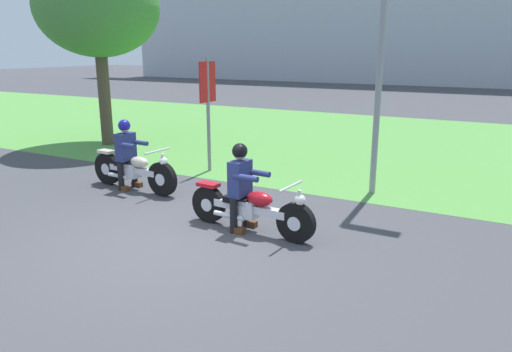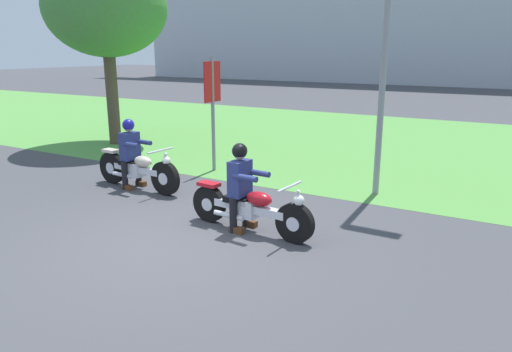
{
  "view_description": "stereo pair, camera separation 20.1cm",
  "coord_description": "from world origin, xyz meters",
  "px_view_note": "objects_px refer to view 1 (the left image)",
  "views": [
    {
      "loc": [
        4.25,
        -5.12,
        2.77
      ],
      "look_at": [
        0.79,
        1.25,
        0.85
      ],
      "focal_mm": 33.84,
      "sensor_mm": 36.0,
      "label": 1
    },
    {
      "loc": [
        4.43,
        -5.02,
        2.77
      ],
      "look_at": [
        0.79,
        1.25,
        0.85
      ],
      "focal_mm": 33.84,
      "sensor_mm": 36.0,
      "label": 2
    }
  ],
  "objects_px": {
    "motorcycle_follow": "(134,170)",
    "rider_follow": "(126,149)",
    "sign_banner": "(208,97)",
    "motorcycle_lead": "(250,208)",
    "streetlight_pole": "(390,5)",
    "tree_roadside": "(97,8)",
    "rider_lead": "(241,180)"
  },
  "relations": [
    {
      "from": "sign_banner",
      "to": "streetlight_pole",
      "type": "bearing_deg",
      "value": 0.66
    },
    {
      "from": "motorcycle_follow",
      "to": "streetlight_pole",
      "type": "bearing_deg",
      "value": 29.64
    },
    {
      "from": "sign_banner",
      "to": "rider_follow",
      "type": "bearing_deg",
      "value": -106.9
    },
    {
      "from": "rider_lead",
      "to": "streetlight_pole",
      "type": "relative_size",
      "value": 0.25
    },
    {
      "from": "rider_follow",
      "to": "sign_banner",
      "type": "distance_m",
      "value": 2.3
    },
    {
      "from": "motorcycle_follow",
      "to": "rider_follow",
      "type": "xyz_separation_m",
      "value": [
        -0.17,
        0.01,
        0.42
      ]
    },
    {
      "from": "rider_follow",
      "to": "motorcycle_follow",
      "type": "bearing_deg",
      "value": -0.79
    },
    {
      "from": "motorcycle_follow",
      "to": "sign_banner",
      "type": "height_order",
      "value": "sign_banner"
    },
    {
      "from": "rider_lead",
      "to": "sign_banner",
      "type": "relative_size",
      "value": 0.53
    },
    {
      "from": "streetlight_pole",
      "to": "sign_banner",
      "type": "bearing_deg",
      "value": -179.34
    },
    {
      "from": "motorcycle_lead",
      "to": "rider_lead",
      "type": "height_order",
      "value": "rider_lead"
    },
    {
      "from": "rider_lead",
      "to": "tree_roadside",
      "type": "relative_size",
      "value": 0.26
    },
    {
      "from": "tree_roadside",
      "to": "streetlight_pole",
      "type": "xyz_separation_m",
      "value": [
        8.43,
        -1.19,
        -0.36
      ]
    },
    {
      "from": "motorcycle_lead",
      "to": "sign_banner",
      "type": "distance_m",
      "value": 4.24
    },
    {
      "from": "rider_lead",
      "to": "motorcycle_follow",
      "type": "distance_m",
      "value": 3.17
    },
    {
      "from": "rider_follow",
      "to": "tree_roadside",
      "type": "distance_m",
      "value": 5.9
    },
    {
      "from": "rider_lead",
      "to": "streetlight_pole",
      "type": "height_order",
      "value": "streetlight_pole"
    },
    {
      "from": "streetlight_pole",
      "to": "motorcycle_follow",
      "type": "bearing_deg",
      "value": -154.61
    },
    {
      "from": "rider_lead",
      "to": "streetlight_pole",
      "type": "xyz_separation_m",
      "value": [
        1.39,
        2.98,
        2.72
      ]
    },
    {
      "from": "rider_lead",
      "to": "streetlight_pole",
      "type": "bearing_deg",
      "value": 69.28
    },
    {
      "from": "rider_lead",
      "to": "sign_banner",
      "type": "distance_m",
      "value": 4.01
    },
    {
      "from": "tree_roadside",
      "to": "streetlight_pole",
      "type": "height_order",
      "value": "streetlight_pole"
    },
    {
      "from": "rider_lead",
      "to": "sign_banner",
      "type": "xyz_separation_m",
      "value": [
        -2.57,
        2.93,
        0.92
      ]
    },
    {
      "from": "motorcycle_lead",
      "to": "streetlight_pole",
      "type": "xyz_separation_m",
      "value": [
        1.22,
        2.99,
        3.14
      ]
    },
    {
      "from": "tree_roadside",
      "to": "motorcycle_follow",
      "type": "bearing_deg",
      "value": -39.18
    },
    {
      "from": "streetlight_pole",
      "to": "sign_banner",
      "type": "height_order",
      "value": "streetlight_pole"
    },
    {
      "from": "rider_lead",
      "to": "motorcycle_follow",
      "type": "relative_size",
      "value": 0.62
    },
    {
      "from": "motorcycle_follow",
      "to": "tree_roadside",
      "type": "relative_size",
      "value": 0.42
    },
    {
      "from": "tree_roadside",
      "to": "sign_banner",
      "type": "bearing_deg",
      "value": -15.42
    },
    {
      "from": "tree_roadside",
      "to": "sign_banner",
      "type": "xyz_separation_m",
      "value": [
        4.47,
        -1.23,
        -2.15
      ]
    },
    {
      "from": "rider_follow",
      "to": "sign_banner",
      "type": "bearing_deg",
      "value": 77.36
    },
    {
      "from": "motorcycle_lead",
      "to": "rider_follow",
      "type": "distance_m",
      "value": 3.51
    }
  ]
}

